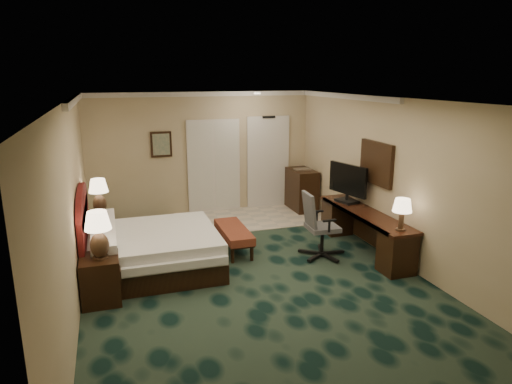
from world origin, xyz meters
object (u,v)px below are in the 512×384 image
object	(u,v)px
bed_bench	(234,239)
desk_chair	(323,225)
lamp_near	(99,235)
desk	(364,231)
minibar	(302,190)
bed	(155,251)
nightstand_far	(100,228)
tv	(348,183)
lamp_far	(99,196)
nightstand_near	(101,279)

from	to	relation	value
bed_bench	desk_chair	distance (m)	1.60
lamp_near	bed_bench	world-z (taller)	lamp_near
lamp_near	desk_chair	size ratio (longest dim) A/B	0.58
desk	lamp_near	bearing A→B (deg)	-172.50
desk	minibar	bearing A→B (deg)	90.21
bed	minibar	size ratio (longest dim) A/B	2.11
bed	desk	distance (m)	3.63
nightstand_far	tv	size ratio (longest dim) A/B	0.60
nightstand_far	tv	bearing A→B (deg)	-15.28
desk_chair	minibar	xyz separation A→B (m)	(0.81, 2.74, -0.10)
lamp_near	desk	xyz separation A→B (m)	(4.41, 0.58, -0.62)
lamp_near	minibar	xyz separation A→B (m)	(4.40, 3.31, -0.50)
bed	nightstand_far	distance (m)	1.78
desk	tv	xyz separation A→B (m)	(0.00, 0.66, 0.72)
bed_bench	minibar	xyz separation A→B (m)	(2.19, 2.02, 0.26)
bed	minibar	world-z (taller)	minibar
lamp_near	lamp_far	xyz separation A→B (m)	(-0.02, 2.46, -0.09)
desk	desk_chair	xyz separation A→B (m)	(-0.82, -0.01, 0.21)
nightstand_far	lamp_near	xyz separation A→B (m)	(0.06, -2.46, 0.70)
bed	minibar	bearing A→B (deg)	33.82
bed	desk_chair	xyz separation A→B (m)	(2.80, -0.33, 0.26)
desk_chair	minibar	size ratio (longest dim) A/B	1.22
tv	nightstand_far	bearing A→B (deg)	150.53
tv	nightstand_near	bearing A→B (deg)	-179.03
bed_bench	tv	world-z (taller)	tv
lamp_far	desk	world-z (taller)	lamp_far
tv	desk_chair	size ratio (longest dim) A/B	0.82
bed	lamp_far	distance (m)	1.86
nightstand_near	desk_chair	distance (m)	3.66
lamp_near	bed_bench	xyz separation A→B (m)	(2.21, 1.29, -0.76)
desk	nightstand_near	bearing A→B (deg)	-173.03
lamp_far	bed	bearing A→B (deg)	-62.71
nightstand_near	desk	bearing A→B (deg)	6.97
nightstand_near	bed_bench	distance (m)	2.56
bed	nightstand_far	size ratio (longest dim) A/B	3.55
tv	bed	bearing A→B (deg)	171.26
nightstand_far	nightstand_near	bearing A→B (deg)	-89.20
nightstand_far	lamp_far	bearing A→B (deg)	6.11
desk_chair	tv	bearing A→B (deg)	42.50
nightstand_near	lamp_near	bearing A→B (deg)	-52.76
bed_bench	desk_chair	size ratio (longest dim) A/B	1.10
minibar	lamp_far	bearing A→B (deg)	-169.14
bed	lamp_far	bearing A→B (deg)	117.29
desk	bed	bearing A→B (deg)	175.04
desk_chair	bed_bench	bearing A→B (deg)	155.68
bed_bench	bed	bearing A→B (deg)	-164.20
desk	tv	distance (m)	0.98
lamp_far	bed_bench	distance (m)	2.61
lamp_near	bed	bearing A→B (deg)	48.66
lamp_far	desk	size ratio (longest dim) A/B	0.26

